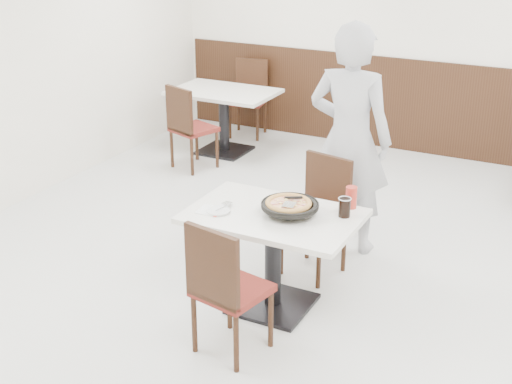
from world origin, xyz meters
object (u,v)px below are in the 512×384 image
at_px(chair_far, 314,219).
at_px(diner_person, 350,139).
at_px(pizza_pan, 290,209).
at_px(cola_glass, 345,208).
at_px(bg_chair_left_near, 194,127).
at_px(side_plate, 218,211).
at_px(main_table, 273,261).
at_px(pizza, 288,206).
at_px(red_cup, 351,197).
at_px(bg_chair_left_far, 248,99).
at_px(chair_near, 232,287).
at_px(bg_table_left, 224,121).

height_order(chair_far, diner_person, diner_person).
bearing_deg(pizza_pan, cola_glass, 22.15).
height_order(pizza_pan, bg_chair_left_near, bg_chair_left_near).
height_order(chair_far, side_plate, chair_far).
bearing_deg(main_table, pizza, 28.21).
relative_size(red_cup, bg_chair_left_far, 0.17).
relative_size(chair_near, side_plate, 5.67).
height_order(cola_glass, red_cup, red_cup).
relative_size(bg_table_left, bg_chair_left_near, 1.26).
xyz_separation_m(chair_far, red_cup, (0.39, -0.26, 0.35)).
height_order(cola_glass, bg_table_left, cola_glass).
relative_size(main_table, diner_person, 0.62).
bearing_deg(pizza, cola_glass, 19.89).
bearing_deg(cola_glass, red_cup, 94.22).
height_order(bg_table_left, bg_chair_left_far, bg_chair_left_far).
height_order(side_plate, diner_person, diner_person).
height_order(chair_far, bg_chair_left_far, same).
bearing_deg(chair_near, chair_far, 98.58).
bearing_deg(cola_glass, bg_chair_left_near, 140.53).
relative_size(pizza_pan, pizza, 1.19).
xyz_separation_m(pizza_pan, diner_person, (0.01, 1.15, 0.18)).
distance_m(bg_table_left, bg_chair_left_near, 0.63).
xyz_separation_m(bg_chair_left_near, bg_chair_left_far, (-0.02, 1.32, 0.00)).
distance_m(diner_person, bg_chair_left_far, 3.31).
relative_size(main_table, chair_near, 1.26).
distance_m(chair_near, bg_chair_left_near, 3.56).
bearing_deg(chair_far, diner_person, -84.03).
relative_size(side_plate, diner_person, 0.09).
relative_size(chair_near, red_cup, 5.94).
xyz_separation_m(pizza, bg_chair_left_far, (-2.19, 3.54, -0.34)).
relative_size(cola_glass, diner_person, 0.07).
distance_m(red_cup, bg_chair_left_far, 4.14).
height_order(chair_near, pizza_pan, chair_near).
height_order(pizza_pan, red_cup, red_cup).
xyz_separation_m(main_table, bg_chair_left_near, (-2.08, 2.27, 0.10)).
relative_size(chair_near, bg_chair_left_near, 1.00).
relative_size(pizza, side_plate, 1.80).
bearing_deg(pizza, bg_table_left, 126.90).
xyz_separation_m(main_table, chair_near, (0.00, -0.62, 0.10)).
bearing_deg(main_table, red_cup, 37.91).
distance_m(bg_table_left, bg_chair_left_far, 0.70).
bearing_deg(pizza, chair_near, -97.67).
distance_m(pizza_pan, cola_glass, 0.38).
distance_m(red_cup, bg_chair_left_near, 3.20).
relative_size(chair_far, diner_person, 0.49).
relative_size(pizza_pan, bg_chair_left_near, 0.38).
xyz_separation_m(pizza_pan, cola_glass, (0.35, 0.14, 0.02)).
relative_size(pizza, bg_table_left, 0.25).
bearing_deg(red_cup, pizza, -139.92).
distance_m(red_cup, diner_person, 0.91).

